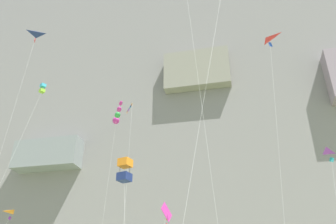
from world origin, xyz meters
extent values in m
cube|color=gray|center=(0.00, 60.87, 36.46)|extent=(180.00, 21.92, 72.92)
cube|color=gray|center=(-27.44, 48.57, 26.26)|extent=(12.24, 3.84, 5.25)
cube|color=gray|center=(0.00, 48.81, 40.87)|extent=(12.09, 2.03, 7.84)
cylinder|color=black|center=(-6.56, 31.74, 24.59)|extent=(1.50, 2.24, 0.02)
cube|color=orange|center=(-5.94, 30.81, 24.42)|extent=(0.19, 0.26, 0.32)
cube|color=navy|center=(-6.19, 31.18, 24.42)|extent=(0.18, 0.25, 0.32)
cube|color=teal|center=(-6.44, 31.55, 24.42)|extent=(0.20, 0.27, 0.32)
cube|color=purple|center=(-6.69, 31.93, 24.42)|extent=(0.19, 0.26, 0.32)
cube|color=purple|center=(-6.93, 32.30, 24.42)|extent=(0.18, 0.26, 0.32)
cube|color=orange|center=(-7.18, 32.67, 24.42)|extent=(0.20, 0.27, 0.32)
cylinder|color=silver|center=(-5.24, 28.46, 12.36)|extent=(1.18, 4.34, 24.48)
cylinder|color=silver|center=(3.99, 17.79, 16.29)|extent=(2.63, 3.60, 32.35)
ellipsoid|color=#CC3399|center=(-10.16, 36.54, 25.47)|extent=(1.45, 1.59, 1.06)
ellipsoid|color=green|center=(-9.47, 35.24, 25.60)|extent=(1.29, 1.49, 0.89)
ellipsoid|color=#CC3399|center=(-8.79, 33.94, 25.73)|extent=(1.13, 1.40, 0.71)
ellipsoid|color=#CC3399|center=(-8.10, 32.64, 25.85)|extent=(0.96, 1.30, 0.54)
cylinder|color=silver|center=(-9.81, 34.22, 12.69)|extent=(0.30, 3.86, 25.15)
cylinder|color=silver|center=(4.44, 13.94, 13.64)|extent=(3.95, 6.45, 27.04)
pyramid|color=navy|center=(-15.25, 22.93, 29.46)|extent=(1.87, 1.68, 0.21)
cube|color=red|center=(-15.00, 22.48, 29.31)|extent=(0.26, 0.39, 0.47)
pyramid|color=orange|center=(-15.32, 25.37, 10.21)|extent=(1.21, 0.90, 0.29)
cube|color=purple|center=(-15.39, 25.04, 10.17)|extent=(0.10, 0.34, 0.36)
pyramid|color=red|center=(10.17, 25.25, 26.79)|extent=(2.04, 2.06, 0.40)
cube|color=blue|center=(10.57, 25.64, 26.69)|extent=(0.42, 0.41, 0.57)
cylinder|color=silver|center=(9.42, 23.08, 13.41)|extent=(2.32, 5.14, 26.58)
cube|color=teal|center=(15.37, 31.73, 15.92)|extent=(0.53, 0.06, 0.56)
cube|color=orange|center=(-4.16, 24.75, 14.64)|extent=(1.32, 1.32, 0.75)
cube|color=navy|center=(-4.16, 24.75, 13.27)|extent=(1.32, 1.32, 0.75)
cylinder|color=black|center=(-3.68, 24.75, 13.96)|extent=(0.04, 0.04, 2.01)
cylinder|color=black|center=(-4.64, 24.75, 13.96)|extent=(0.04, 0.04, 2.01)
cube|color=#38B2D1|center=(-16.46, 27.63, 26.60)|extent=(0.79, 0.79, 0.40)
cube|color=#8CCC33|center=(-16.46, 27.63, 25.86)|extent=(0.79, 0.79, 0.40)
cylinder|color=black|center=(-16.20, 27.63, 26.23)|extent=(0.02, 0.02, 1.08)
cylinder|color=black|center=(-16.72, 27.63, 26.23)|extent=(0.02, 0.02, 1.08)
cube|color=#CC3399|center=(-0.31, 25.21, 10.07)|extent=(0.63, 1.63, 1.71)
cylinder|color=black|center=(-0.31, 25.21, 10.07)|extent=(0.32, 0.08, 1.40)
cube|color=yellow|center=(-0.34, 25.21, 9.43)|extent=(0.05, 0.20, 0.10)
cube|color=red|center=(-0.29, 25.21, 9.08)|extent=(0.06, 0.20, 0.10)
camera|label=1|loc=(6.47, -4.73, 3.52)|focal=37.57mm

